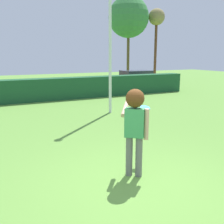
% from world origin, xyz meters
% --- Properties ---
extents(ground_plane, '(60.00, 60.00, 0.00)m').
position_xyz_m(ground_plane, '(0.00, 0.00, 0.00)').
color(ground_plane, '#5E913A').
extents(person, '(0.46, 0.84, 1.80)m').
position_xyz_m(person, '(0.14, 0.32, 1.18)').
color(person, slate).
rests_on(person, ground).
extents(frisbee, '(0.23, 0.22, 0.09)m').
position_xyz_m(frisbee, '(0.81, 0.96, 1.25)').
color(frisbee, '#268CE5').
extents(lamppost, '(0.24, 0.24, 7.06)m').
position_xyz_m(lamppost, '(2.37, 5.93, 3.85)').
color(lamppost, silver).
rests_on(lamppost, ground).
extents(hedge_row, '(19.23, 0.90, 1.19)m').
position_xyz_m(hedge_row, '(0.00, 10.31, 0.60)').
color(hedge_row, '#1D502D').
rests_on(hedge_row, ground).
extents(parked_car_red, '(4.23, 1.87, 1.25)m').
position_xyz_m(parked_car_red, '(8.37, 13.51, 0.69)').
color(parked_car_red, '#B21E1E').
rests_on(parked_car_red, ground).
extents(bare_elm_tree, '(1.62, 1.62, 6.93)m').
position_xyz_m(bare_elm_tree, '(13.70, 18.44, 5.84)').
color(bare_elm_tree, brown).
rests_on(bare_elm_tree, ground).
extents(oak_tree, '(3.96, 3.96, 8.01)m').
position_xyz_m(oak_tree, '(10.97, 19.27, 6.01)').
color(oak_tree, brown).
rests_on(oak_tree, ground).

